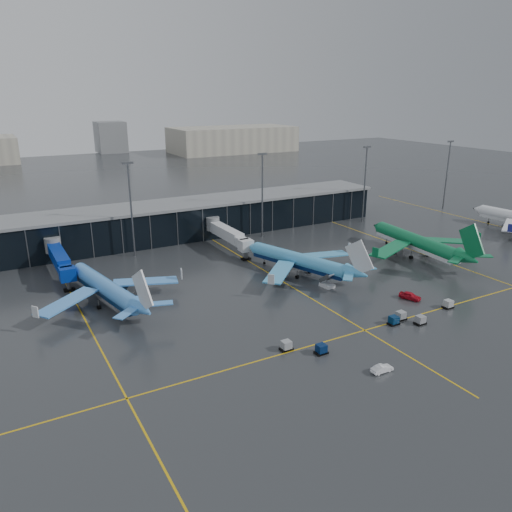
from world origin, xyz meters
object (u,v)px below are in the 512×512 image
service_van_red (410,296)px  baggage_carts (382,325)px  airliner_aer_lingus (417,233)px  airliner_arkefly (104,278)px  mobile_airstair (327,284)px  airliner_klm_near (298,252)px  service_van_white (382,369)px

service_van_red → baggage_carts: bearing=-174.9°
airliner_aer_lingus → baggage_carts: bearing=-137.5°
airliner_aer_lingus → baggage_carts: (-38.63, -29.23, -5.58)m
airliner_aer_lingus → baggage_carts: size_ratio=1.01×
airliner_arkefly → service_van_red: (57.64, -29.71, -4.95)m
mobile_airstair → airliner_arkefly: bearing=155.0°
airliner_klm_near → service_van_red: (12.46, -24.86, -4.94)m
baggage_carts → service_van_white: baggage_carts is taller
airliner_aer_lingus → service_van_red: 32.31m
service_van_white → service_van_red: bearing=-51.8°
airliner_aer_lingus → mobile_airstair: bearing=-163.2°
airliner_aer_lingus → service_van_red: size_ratio=8.87×
mobile_airstair → service_van_red: size_ratio=0.74×
airliner_arkefly → baggage_carts: size_ratio=0.91×
mobile_airstair → airliner_aer_lingus: bearing=4.6°
airliner_arkefly → service_van_red: 65.04m
service_van_red → service_van_white: bearing=-165.2°
airliner_aer_lingus → mobile_airstair: airliner_aer_lingus is taller
airliner_arkefly → airliner_aer_lingus: (81.15, -8.25, 0.60)m
airliner_aer_lingus → service_van_white: size_ratio=10.88×
airliner_arkefly → service_van_white: (31.87, -49.06, -5.11)m
airliner_arkefly → service_van_red: airliner_arkefly is taller
airliner_arkefly → airliner_aer_lingus: bearing=-16.9°
service_van_red → airliner_klm_near: bearing=94.5°
airliner_arkefly → airliner_klm_near: bearing=-17.2°
airliner_klm_near → baggage_carts: airliner_klm_near is taller
airliner_klm_near → service_van_white: bearing=-125.2°
airliner_arkefly → mobile_airstair: (46.34, -15.25, -4.97)m
baggage_carts → service_van_white: size_ratio=10.81×
baggage_carts → mobile_airstair: 22.55m
baggage_carts → service_van_red: 17.00m
airliner_arkefly → mobile_airstair: 49.04m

